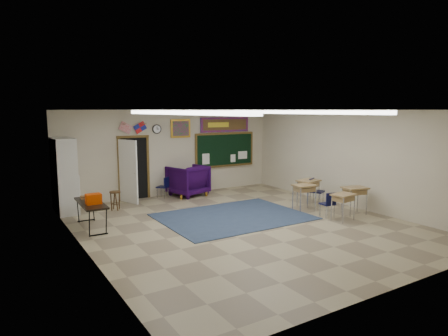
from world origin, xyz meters
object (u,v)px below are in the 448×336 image
wingback_armchair (188,180)px  folding_table (91,214)px  student_desk_front_right (308,191)px  wooden_stool (115,200)px  student_desk_front_left (304,196)px

wingback_armchair → folding_table: (-3.88, -2.27, -0.17)m
student_desk_front_right → wooden_stool: student_desk_front_right is taller
wingback_armchair → folding_table: bearing=14.5°
student_desk_front_right → folding_table: size_ratio=0.50×
student_desk_front_left → wingback_armchair: bearing=124.4°
folding_table → wooden_stool: (1.06, 1.53, -0.07)m
wingback_armchair → folding_table: wingback_armchair is taller
wingback_armchair → student_desk_front_right: 4.23m
wingback_armchair → wooden_stool: bearing=-1.1°
student_desk_front_right → wooden_stool: 5.97m
wingback_armchair → student_desk_front_left: (2.01, -3.77, -0.10)m
student_desk_front_right → wingback_armchair: bearing=116.2°
wingback_armchair → student_desk_front_right: (2.54, -3.38, -0.08)m
student_desk_front_right → folding_table: 6.51m
student_desk_front_right → folding_table: bearing=159.5°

